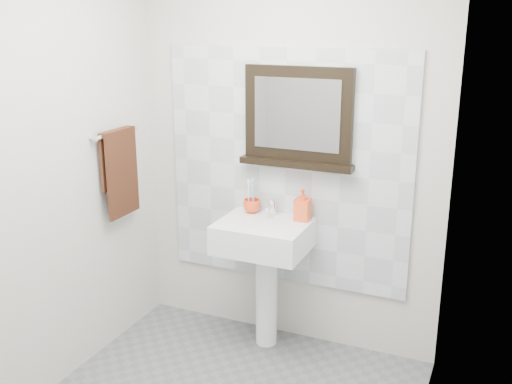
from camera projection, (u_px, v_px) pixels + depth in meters
back_wall at (287, 153)px, 3.75m from camera, size 2.00×0.01×2.50m
front_wall at (29, 301)px, 1.82m from camera, size 2.00×0.01×2.50m
left_wall at (37, 179)px, 3.17m from camera, size 0.01×2.20×2.50m
right_wall at (422, 231)px, 2.40m from camera, size 0.01×2.20×2.50m
splashback at (286, 169)px, 3.77m from camera, size 1.60×0.02×1.50m
pedestal_sink at (264, 249)px, 3.74m from camera, size 0.55×0.44×0.96m
toothbrush_cup at (252, 206)px, 3.85m from camera, size 0.11×0.11×0.09m
toothbrushes at (252, 194)px, 3.83m from camera, size 0.05×0.04×0.21m
soap_dispenser at (303, 204)px, 3.69m from camera, size 0.09×0.10×0.20m
framed_mirror at (298, 119)px, 3.62m from camera, size 0.72×0.11×0.61m
towel_bar at (117, 133)px, 3.68m from camera, size 0.07×0.40×0.03m
hand_towel at (120, 166)px, 3.73m from camera, size 0.06×0.30×0.55m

